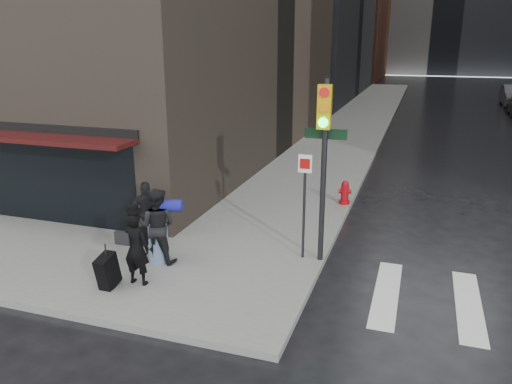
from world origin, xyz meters
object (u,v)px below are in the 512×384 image
man_greycoat (148,214)px  fire_hydrant (345,193)px  man_overcoat (130,252)px  traffic_light (322,148)px  man_jeans (157,226)px

man_greycoat → fire_hydrant: bearing=-159.9°
man_overcoat → man_greycoat: 2.11m
man_greycoat → traffic_light: traffic_light is taller
man_jeans → man_greycoat: bearing=-53.8°
traffic_light → man_greycoat: bearing=-176.2°
man_jeans → man_greycoat: (-0.71, 0.79, -0.06)m
traffic_light → man_overcoat: bearing=-147.2°
man_jeans → traffic_light: (3.49, 1.19, 1.80)m
fire_hydrant → man_greycoat: bearing=-130.4°
man_jeans → man_overcoat: bearing=85.0°
man_jeans → fire_hydrant: man_jeans is taller
man_overcoat → man_greycoat: man_overcoat is taller
man_overcoat → man_jeans: man_jeans is taller
traffic_light → fire_hydrant: 5.03m
man_overcoat → man_jeans: 1.20m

